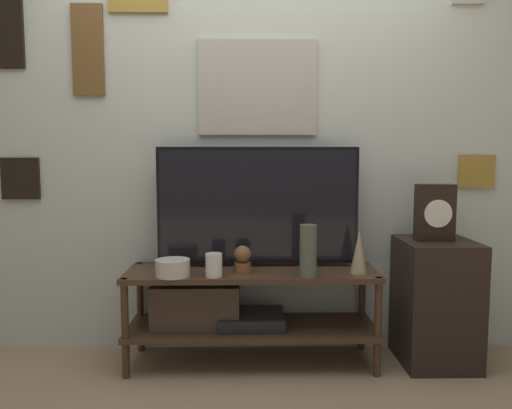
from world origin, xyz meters
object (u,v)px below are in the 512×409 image
object	(u,v)px
vase_slim_bronze	(359,252)
decorative_bust	(243,259)
vase_wide_bowl	(173,268)
vase_tall_ceramic	(308,251)
candle_jar	(214,265)
television	(258,206)
mantel_clock	(435,213)

from	to	relation	value
vase_slim_bronze	decorative_bust	distance (m)	0.63
vase_slim_bronze	vase_wide_bowl	size ratio (longest dim) A/B	1.30
vase_tall_ceramic	candle_jar	distance (m)	0.50
vase_slim_bronze	candle_jar	size ratio (longest dim) A/B	1.90
television	vase_tall_ceramic	bearing A→B (deg)	-44.95
vase_wide_bowl	candle_jar	distance (m)	0.22
vase_tall_ceramic	mantel_clock	world-z (taller)	mantel_clock
candle_jar	mantel_clock	distance (m)	1.26
vase_slim_bronze	vase_wide_bowl	bearing A→B (deg)	-176.95
candle_jar	decorative_bust	world-z (taller)	decorative_bust
candle_jar	decorative_bust	bearing A→B (deg)	31.82
vase_wide_bowl	vase_tall_ceramic	bearing A→B (deg)	-2.38
candle_jar	vase_slim_bronze	bearing A→B (deg)	5.18
television	mantel_clock	world-z (taller)	television
vase_tall_ceramic	vase_slim_bronze	world-z (taller)	vase_tall_ceramic
vase_tall_ceramic	vase_wide_bowl	xyz separation A→B (m)	(-0.71, 0.03, -0.09)
television	mantel_clock	bearing A→B (deg)	-5.50
television	mantel_clock	xyz separation A→B (m)	(0.98, -0.09, -0.03)
vase_wide_bowl	decorative_bust	distance (m)	0.38
vase_tall_ceramic	vase_slim_bronze	distance (m)	0.30
television	vase_slim_bronze	bearing A→B (deg)	-17.83
vase_wide_bowl	decorative_bust	world-z (taller)	decorative_bust
vase_tall_ceramic	candle_jar	world-z (taller)	vase_tall_ceramic
vase_slim_bronze	vase_wide_bowl	distance (m)	1.01
vase_slim_bronze	mantel_clock	xyz separation A→B (m)	(0.44, 0.08, 0.20)
vase_wide_bowl	mantel_clock	xyz separation A→B (m)	(1.44, 0.13, 0.28)
vase_tall_ceramic	decorative_bust	size ratio (longest dim) A/B	1.87
vase_slim_bronze	decorative_bust	xyz separation A→B (m)	(-0.63, 0.02, -0.04)
vase_slim_bronze	vase_wide_bowl	world-z (taller)	vase_slim_bronze
television	vase_slim_bronze	distance (m)	0.62
vase_tall_ceramic	vase_wide_bowl	size ratio (longest dim) A/B	1.53
vase_slim_bronze	vase_wide_bowl	xyz separation A→B (m)	(-1.00, -0.05, -0.07)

